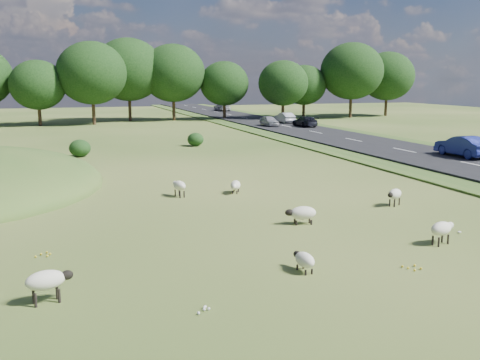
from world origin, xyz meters
name	(u,v)px	position (x,y,z in m)	size (l,w,h in m)	color
ground	(149,158)	(0.00, 20.00, 0.00)	(160.00, 160.00, 0.00)	#2D4E18
road	(324,135)	(20.00, 30.00, 0.12)	(8.00, 150.00, 0.25)	black
treeline	(99,74)	(-1.06, 55.44, 6.57)	(96.28, 14.66, 11.70)	black
shrubs	(67,144)	(-5.87, 25.35, 0.65)	(20.70, 7.39, 1.37)	black
sheep_0	(304,260)	(0.71, -6.16, 0.39)	(0.54, 1.09, 0.62)	beige
sheep_1	(235,185)	(2.27, 5.58, 0.42)	(0.87, 1.19, 0.67)	beige
sheep_2	(442,229)	(6.57, -5.20, 0.60)	(1.23, 0.78, 0.85)	beige
sheep_3	(179,186)	(-0.69, 5.68, 0.57)	(0.72, 1.18, 0.82)	beige
sheep_4	(47,280)	(-6.76, -6.16, 0.63)	(1.30, 0.76, 0.90)	beige
sheep_5	(395,194)	(8.48, 0.49, 0.57)	(1.14, 0.90, 0.81)	beige
sheep_6	(302,213)	(2.99, -1.11, 0.48)	(1.35, 0.74, 0.76)	beige
car_0	(285,118)	(21.90, 45.04, 0.92)	(1.42, 4.07, 1.34)	#A8AAB0
car_1	(222,107)	(21.90, 74.15, 1.01)	(2.13, 5.24, 1.52)	silver
car_2	(463,146)	(21.90, 11.55, 1.02)	(1.63, 4.67, 1.54)	navy
car_3	(269,121)	(18.10, 40.97, 0.88)	(1.49, 3.69, 1.26)	#A2A4AA
car_5	(305,121)	(21.90, 38.75, 0.88)	(1.77, 4.35, 1.26)	black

